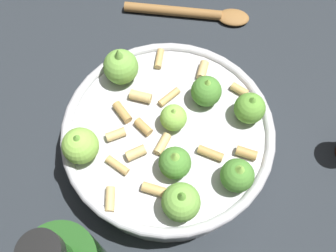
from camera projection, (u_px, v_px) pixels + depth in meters
name	position (u px, v px, depth m)	size (l,w,h in m)	color
ground_plane	(168.00, 148.00, 0.54)	(2.40, 2.40, 0.00)	#23282D
cooking_pan	(168.00, 137.00, 0.50)	(0.27, 0.27, 0.12)	#B7B7BC
wooden_spoon	(196.00, 13.00, 0.64)	(0.20, 0.04, 0.02)	olive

